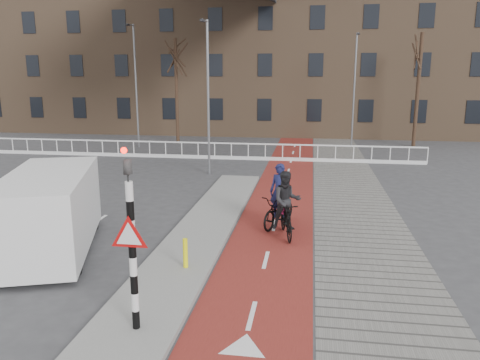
# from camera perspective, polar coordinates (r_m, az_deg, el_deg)

# --- Properties ---
(ground) EXTENTS (120.00, 120.00, 0.00)m
(ground) POSITION_cam_1_polar(r_m,az_deg,el_deg) (11.17, -5.76, -13.13)
(ground) COLOR #38383A
(ground) RESTS_ON ground
(bike_lane) EXTENTS (2.50, 60.00, 0.01)m
(bike_lane) POSITION_cam_1_polar(r_m,az_deg,el_deg) (20.34, 5.35, -1.16)
(bike_lane) COLOR maroon
(bike_lane) RESTS_ON ground
(sidewalk) EXTENTS (3.00, 60.00, 0.01)m
(sidewalk) POSITION_cam_1_polar(r_m,az_deg,el_deg) (20.38, 13.24, -1.42)
(sidewalk) COLOR slate
(sidewalk) RESTS_ON ground
(curb_island) EXTENTS (1.80, 16.00, 0.12)m
(curb_island) POSITION_cam_1_polar(r_m,az_deg,el_deg) (14.90, -4.57, -6.11)
(curb_island) COLOR gray
(curb_island) RESTS_ON ground
(traffic_signal) EXTENTS (0.80, 0.80, 3.68)m
(traffic_signal) POSITION_cam_1_polar(r_m,az_deg,el_deg) (8.81, -13.13, -6.61)
(traffic_signal) COLOR black
(traffic_signal) RESTS_ON curb_island
(bollard) EXTENTS (0.12, 0.12, 0.75)m
(bollard) POSITION_cam_1_polar(r_m,az_deg,el_deg) (11.92, -6.68, -8.84)
(bollard) COLOR #FBF50D
(bollard) RESTS_ON curb_island
(cyclist_near) EXTENTS (1.41, 2.12, 2.07)m
(cyclist_near) POSITION_cam_1_polar(r_m,az_deg,el_deg) (15.28, 4.80, -3.11)
(cyclist_near) COLOR black
(cyclist_near) RESTS_ON bike_lane
(cyclist_far) EXTENTS (1.00, 1.98, 2.04)m
(cyclist_far) POSITION_cam_1_polar(r_m,az_deg,el_deg) (14.26, 5.67, -3.66)
(cyclist_far) COLOR black
(cyclist_far) RESTS_ON bike_lane
(van) EXTENTS (3.64, 5.58, 2.23)m
(van) POSITION_cam_1_polar(r_m,az_deg,el_deg) (14.01, -22.18, -3.50)
(van) COLOR silver
(van) RESTS_ON ground
(railing) EXTENTS (28.00, 0.10, 0.99)m
(railing) POSITION_cam_1_polar(r_m,az_deg,el_deg) (28.15, -7.10, 3.29)
(railing) COLOR silver
(railing) RESTS_ON ground
(townhouse_row) EXTENTS (46.00, 10.00, 15.90)m
(townhouse_row) POSITION_cam_1_polar(r_m,az_deg,el_deg) (42.20, 1.08, 16.70)
(townhouse_row) COLOR #7F6047
(townhouse_row) RESTS_ON ground
(tree_mid) EXTENTS (0.23, 0.23, 7.38)m
(tree_mid) POSITION_cam_1_polar(r_m,az_deg,el_deg) (34.27, -7.74, 10.62)
(tree_mid) COLOR black
(tree_mid) RESTS_ON ground
(tree_right) EXTENTS (0.25, 0.25, 7.64)m
(tree_right) POSITION_cam_1_polar(r_m,az_deg,el_deg) (34.61, 20.85, 10.16)
(tree_right) COLOR black
(tree_right) RESTS_ON ground
(streetlight_near) EXTENTS (0.12, 0.12, 7.39)m
(streetlight_near) POSITION_cam_1_polar(r_m,az_deg,el_deg) (23.04, -3.89, 9.77)
(streetlight_near) COLOR slate
(streetlight_near) RESTS_ON ground
(streetlight_left) EXTENTS (0.12, 0.12, 8.10)m
(streetlight_left) POSITION_cam_1_polar(r_m,az_deg,el_deg) (32.68, -12.54, 10.98)
(streetlight_left) COLOR slate
(streetlight_left) RESTS_ON ground
(streetlight_right) EXTENTS (0.12, 0.12, 7.56)m
(streetlight_right) POSITION_cam_1_polar(r_m,az_deg,el_deg) (32.91, 13.74, 10.46)
(streetlight_right) COLOR slate
(streetlight_right) RESTS_ON ground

